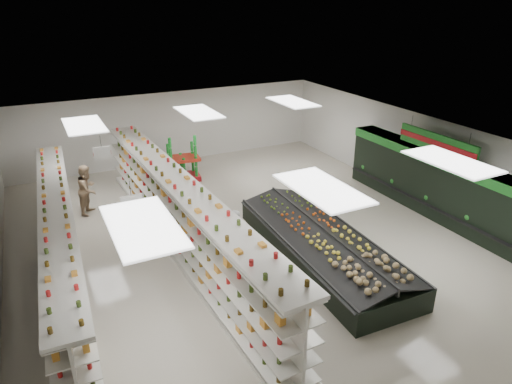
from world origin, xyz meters
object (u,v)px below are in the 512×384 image
shopper_background (88,189)px  gondola_center (181,218)px  soda_endcap (182,160)px  gondola_left (61,242)px  shopper_main (235,235)px  produce_island (322,244)px

shopper_background → gondola_center: bearing=-118.9°
soda_endcap → gondola_left: bearing=-135.3°
shopper_background → soda_endcap: bearing=-36.5°
gondola_left → soda_endcap: 7.16m
gondola_left → shopper_main: gondola_left is taller
gondola_center → shopper_background: 4.44m
produce_island → shopper_background: shopper_background is taller
gondola_center → produce_island: size_ratio=1.93×
soda_endcap → shopper_background: (-3.92, -1.50, 0.02)m
gondola_center → shopper_background: bearing=116.1°
gondola_center → shopper_main: bearing=-47.5°
gondola_center → soda_endcap: size_ratio=7.26×
gondola_left → shopper_main: size_ratio=7.24×
soda_endcap → shopper_main: size_ratio=1.14×
produce_island → shopper_main: shopper_main is taller
gondola_center → gondola_left: bearing=171.5°
gondola_center → produce_island: (3.50, -2.30, -0.58)m
gondola_left → produce_island: bearing=-18.9°
gondola_left → gondola_center: size_ratio=0.88×
gondola_center → produce_island: gondola_center is taller
produce_island → shopper_main: (-2.29, 1.08, 0.33)m
produce_island → soda_endcap: (-1.70, 7.69, 0.42)m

